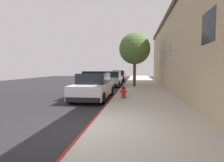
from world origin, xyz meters
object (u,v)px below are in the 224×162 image
(fire_hydrant, at_px, (123,92))
(parked_car_silver_ahead, at_px, (112,79))
(police_cruiser, at_px, (94,87))
(street_tree, at_px, (135,49))
(parked_car_dark_far, at_px, (119,76))

(fire_hydrant, bearing_deg, parked_car_silver_ahead, 101.68)
(police_cruiser, relative_size, street_tree, 0.96)
(parked_car_silver_ahead, distance_m, fire_hydrant, 9.23)
(police_cruiser, distance_m, fire_hydrant, 1.95)
(fire_hydrant, bearing_deg, street_tree, 86.10)
(fire_hydrant, xyz_separation_m, street_tree, (0.51, 7.49, 3.18))
(police_cruiser, height_order, street_tree, street_tree)
(parked_car_silver_ahead, bearing_deg, street_tree, -33.06)
(street_tree, bearing_deg, parked_car_silver_ahead, 146.94)
(parked_car_dark_far, distance_m, street_tree, 10.53)
(parked_car_silver_ahead, height_order, fire_hydrant, parked_car_silver_ahead)
(police_cruiser, height_order, parked_car_dark_far, police_cruiser)
(police_cruiser, bearing_deg, street_tree, 71.13)
(fire_hydrant, relative_size, street_tree, 0.15)
(parked_car_silver_ahead, relative_size, fire_hydrant, 6.37)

